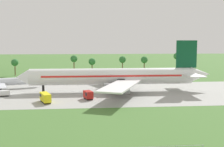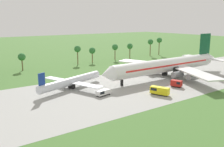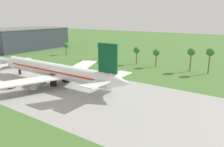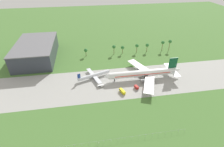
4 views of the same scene
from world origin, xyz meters
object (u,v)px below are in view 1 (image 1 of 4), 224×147
(jet_airliner, at_px, (117,76))
(baggage_tug, at_px, (88,95))
(fuel_truck, at_px, (45,97))
(catering_van, at_px, (0,93))

(jet_airliner, height_order, baggage_tug, jet_airliner)
(jet_airliner, height_order, fuel_truck, jet_airliner)
(jet_airliner, bearing_deg, baggage_tug, -127.23)
(jet_airliner, bearing_deg, fuel_truck, -144.02)
(baggage_tug, relative_size, fuel_truck, 0.66)
(baggage_tug, bearing_deg, jet_airliner, 52.77)
(baggage_tug, distance_m, fuel_truck, 12.59)
(baggage_tug, height_order, fuel_truck, fuel_truck)
(baggage_tug, bearing_deg, fuel_truck, -166.06)
(jet_airliner, height_order, catering_van, jet_airliner)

